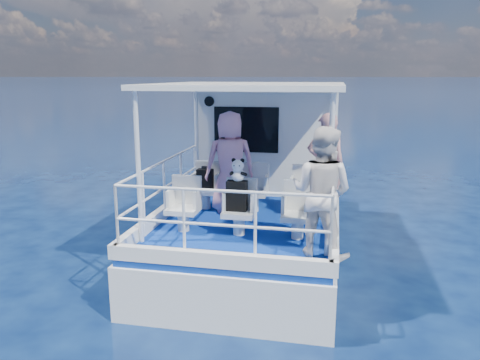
# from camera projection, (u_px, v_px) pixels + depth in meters

# --- Properties ---
(ground) EXTENTS (2000.00, 2000.00, 0.00)m
(ground) POSITION_uv_depth(u_px,v_px,m) (251.00, 262.00, 8.49)
(ground) COLOR #071539
(ground) RESTS_ON ground
(hull) EXTENTS (3.00, 7.00, 1.60)m
(hull) POSITION_uv_depth(u_px,v_px,m) (260.00, 243.00, 9.45)
(hull) COLOR white
(hull) RESTS_ON ground
(deck) EXTENTS (2.90, 6.90, 0.10)m
(deck) POSITION_uv_depth(u_px,v_px,m) (261.00, 202.00, 9.26)
(deck) COLOR navy
(deck) RESTS_ON hull
(cabin) EXTENTS (2.85, 2.00, 2.20)m
(cabin) POSITION_uv_depth(u_px,v_px,m) (270.00, 136.00, 10.25)
(cabin) COLOR white
(cabin) RESTS_ON deck
(canopy) EXTENTS (3.00, 3.20, 0.08)m
(canopy) POSITION_uv_depth(u_px,v_px,m) (250.00, 86.00, 7.61)
(canopy) COLOR white
(canopy) RESTS_ON cabin
(canopy_posts) EXTENTS (2.77, 2.97, 2.20)m
(canopy_posts) POSITION_uv_depth(u_px,v_px,m) (249.00, 155.00, 7.82)
(canopy_posts) COLOR white
(canopy_posts) RESTS_ON deck
(railings) EXTENTS (2.84, 3.59, 1.00)m
(railings) POSITION_uv_depth(u_px,v_px,m) (246.00, 195.00, 7.64)
(railings) COLOR white
(railings) RESTS_ON deck
(seat_port_fwd) EXTENTS (0.48, 0.46, 0.38)m
(seat_port_fwd) POSITION_uv_depth(u_px,v_px,m) (206.00, 198.00, 8.62)
(seat_port_fwd) COLOR silver
(seat_port_fwd) RESTS_ON deck
(seat_center_fwd) EXTENTS (0.48, 0.46, 0.38)m
(seat_center_fwd) POSITION_uv_depth(u_px,v_px,m) (254.00, 201.00, 8.45)
(seat_center_fwd) COLOR silver
(seat_center_fwd) RESTS_ON deck
(seat_stbd_fwd) EXTENTS (0.48, 0.46, 0.38)m
(seat_stbd_fwd) POSITION_uv_depth(u_px,v_px,m) (304.00, 204.00, 8.27)
(seat_stbd_fwd) COLOR silver
(seat_stbd_fwd) RESTS_ON deck
(seat_port_aft) EXTENTS (0.48, 0.46, 0.38)m
(seat_port_aft) POSITION_uv_depth(u_px,v_px,m) (183.00, 219.00, 7.38)
(seat_port_aft) COLOR silver
(seat_port_aft) RESTS_ON deck
(seat_center_aft) EXTENTS (0.48, 0.46, 0.38)m
(seat_center_aft) POSITION_uv_depth(u_px,v_px,m) (239.00, 223.00, 7.20)
(seat_center_aft) COLOR silver
(seat_center_aft) RESTS_ON deck
(seat_stbd_aft) EXTENTS (0.48, 0.46, 0.38)m
(seat_stbd_aft) POSITION_uv_depth(u_px,v_px,m) (298.00, 226.00, 7.03)
(seat_stbd_aft) COLOR silver
(seat_stbd_aft) RESTS_ON deck
(passenger_port_fwd) EXTENTS (0.81, 0.71, 1.81)m
(passenger_port_fwd) POSITION_uv_depth(u_px,v_px,m) (230.00, 162.00, 8.28)
(passenger_port_fwd) COLOR pink
(passenger_port_fwd) RESTS_ON deck
(passenger_stbd_fwd) EXTENTS (0.73, 0.56, 1.79)m
(passenger_stbd_fwd) POSITION_uv_depth(u_px,v_px,m) (325.00, 164.00, 8.12)
(passenger_stbd_fwd) COLOR tan
(passenger_stbd_fwd) RESTS_ON deck
(passenger_stbd_aft) EXTENTS (1.04, 0.93, 1.77)m
(passenger_stbd_aft) POSITION_uv_depth(u_px,v_px,m) (322.00, 192.00, 6.23)
(passenger_stbd_aft) COLOR silver
(passenger_stbd_aft) RESTS_ON deck
(backpack_port) EXTENTS (0.29, 0.16, 0.38)m
(backpack_port) POSITION_uv_depth(u_px,v_px,m) (205.00, 179.00, 8.45)
(backpack_port) COLOR black
(backpack_port) RESTS_ON seat_port_fwd
(backpack_center) EXTENTS (0.31, 0.17, 0.46)m
(backpack_center) POSITION_uv_depth(u_px,v_px,m) (237.00, 196.00, 7.13)
(backpack_center) COLOR black
(backpack_center) RESTS_ON seat_center_aft
(compact_camera) EXTENTS (0.10, 0.06, 0.06)m
(compact_camera) POSITION_uv_depth(u_px,v_px,m) (204.00, 168.00, 8.40)
(compact_camera) COLOR black
(compact_camera) RESTS_ON backpack_port
(panda) EXTENTS (0.23, 0.19, 0.35)m
(panda) POSITION_uv_depth(u_px,v_px,m) (238.00, 170.00, 7.03)
(panda) COLOR silver
(panda) RESTS_ON backpack_center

